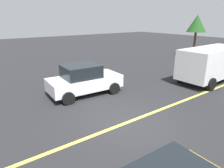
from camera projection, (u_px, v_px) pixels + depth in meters
ground_plane at (127, 123)px, 8.11m from camera, size 80.00×80.00×0.00m
lane_marking_centre at (174, 104)px, 9.80m from camera, size 28.00×0.16×0.01m
white_van at (212, 62)px, 13.12m from camera, size 5.24×2.36×2.20m
car_white_crossing at (84, 80)px, 10.94m from camera, size 4.02×2.16×1.65m
tree_left_verge at (197, 24)px, 20.94m from camera, size 1.97×1.97×4.35m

